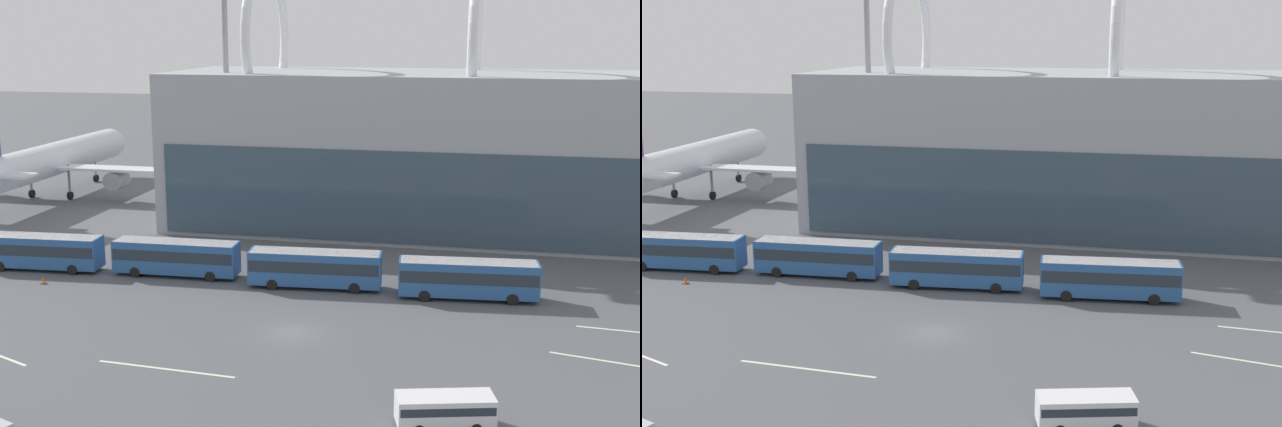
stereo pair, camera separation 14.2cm
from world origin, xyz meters
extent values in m
plane|color=#515459|center=(0.00, 0.00, 0.00)|extent=(440.00, 440.00, 0.00)
torus|color=white|center=(-12.48, 37.13, 21.80)|extent=(1.10, 17.70, 17.70)
torus|color=white|center=(11.84, 37.13, 21.80)|extent=(1.10, 17.70, 17.70)
cylinder|color=silver|center=(-45.21, 43.89, 5.32)|extent=(4.56, 32.67, 4.51)
sphere|color=silver|center=(-45.19, 60.22, 5.32)|extent=(4.42, 4.42, 4.42)
cube|color=silver|center=(-45.21, 41.90, 4.53)|extent=(35.81, 3.47, 0.35)
cylinder|color=gray|center=(-35.19, 41.88, 3.00)|extent=(2.55, 3.21, 2.54)
cylinder|color=gray|center=(-45.20, 54.85, 2.71)|extent=(0.36, 0.36, 4.31)
cylinder|color=black|center=(-45.20, 54.85, 0.55)|extent=(0.45, 1.10, 1.10)
cylinder|color=gray|center=(-48.15, 41.90, 2.71)|extent=(0.36, 0.36, 4.31)
cylinder|color=black|center=(-48.15, 41.90, 0.55)|extent=(0.45, 1.10, 1.10)
cylinder|color=gray|center=(-42.28, 41.89, 2.71)|extent=(0.36, 0.36, 4.31)
cylinder|color=black|center=(-42.28, 41.89, 0.55)|extent=(0.45, 1.10, 1.10)
cylinder|color=white|center=(8.23, 50.19, 5.11)|extent=(5.32, 35.80, 4.38)
sphere|color=white|center=(7.76, 68.03, 5.11)|extent=(4.29, 4.29, 4.29)
cone|color=white|center=(8.70, 32.35, 5.11)|extent=(4.37, 7.94, 4.16)
cube|color=white|center=(8.29, 48.02, 4.34)|extent=(37.22, 4.97, 0.35)
cylinder|color=gray|center=(-2.10, 47.74, 2.86)|extent=(2.56, 3.18, 2.48)
cylinder|color=gray|center=(18.68, 48.29, 2.86)|extent=(2.56, 3.18, 2.48)
cube|color=#5B338C|center=(8.68, 33.22, 10.27)|extent=(0.57, 6.31, 9.00)
cube|color=white|center=(8.68, 33.22, 5.55)|extent=(11.47, 3.50, 0.28)
cylinder|color=gray|center=(7.92, 62.16, 2.61)|extent=(0.36, 0.36, 4.12)
cylinder|color=black|center=(7.92, 62.16, 0.55)|extent=(0.48, 1.11, 1.10)
cylinder|color=gray|center=(5.44, 47.94, 2.61)|extent=(0.36, 0.36, 4.12)
cylinder|color=black|center=(5.44, 47.94, 0.55)|extent=(0.48, 1.11, 1.10)
cylinder|color=gray|center=(11.14, 48.09, 2.61)|extent=(0.36, 0.36, 4.12)
cylinder|color=black|center=(11.14, 48.09, 0.55)|extent=(0.48, 1.11, 1.10)
cube|color=#285693|center=(-27.96, 11.08, 1.88)|extent=(12.08, 3.42, 3.01)
cube|color=#232D38|center=(-27.96, 11.08, 2.18)|extent=(11.84, 3.43, 1.05)
cube|color=silver|center=(-27.96, 11.08, 3.32)|extent=(11.71, 3.32, 0.12)
cylinder|color=black|center=(-24.36, 12.54, 0.50)|extent=(1.02, 0.37, 1.00)
cylinder|color=black|center=(-24.19, 10.13, 0.50)|extent=(1.02, 0.37, 1.00)
cylinder|color=black|center=(-31.73, 12.03, 0.50)|extent=(1.02, 0.37, 1.00)
cylinder|color=black|center=(-31.57, 9.62, 0.50)|extent=(1.02, 0.37, 1.00)
cube|color=#285693|center=(-14.36, 11.99, 1.88)|extent=(12.00, 3.00, 3.01)
cube|color=#232D38|center=(-14.36, 11.99, 2.18)|extent=(11.77, 3.02, 1.05)
cube|color=silver|center=(-14.36, 11.99, 3.32)|extent=(11.64, 2.91, 0.12)
cylinder|color=black|center=(-10.70, 13.31, 0.50)|extent=(1.01, 0.33, 1.00)
cylinder|color=black|center=(-10.62, 10.90, 0.50)|extent=(1.01, 0.33, 1.00)
cylinder|color=black|center=(-18.09, 13.07, 0.50)|extent=(1.01, 0.33, 1.00)
cylinder|color=black|center=(-18.01, 10.66, 0.50)|extent=(1.01, 0.33, 1.00)
cube|color=#285693|center=(-0.75, 11.28, 1.88)|extent=(12.09, 3.49, 3.01)
cube|color=#232D38|center=(-0.75, 11.28, 2.18)|extent=(11.85, 3.50, 1.05)
cube|color=silver|center=(-0.75, 11.28, 3.32)|extent=(11.72, 3.39, 0.12)
cylinder|color=black|center=(2.84, 12.75, 0.50)|extent=(1.02, 0.37, 1.00)
cylinder|color=black|center=(3.02, 10.35, 0.50)|extent=(1.02, 0.37, 1.00)
cylinder|color=black|center=(-4.53, 12.21, 0.50)|extent=(1.02, 0.37, 1.00)
cylinder|color=black|center=(-4.35, 9.80, 0.50)|extent=(1.02, 0.37, 1.00)
cube|color=#285693|center=(12.85, 11.11, 1.88)|extent=(12.11, 3.65, 3.01)
cube|color=#232D38|center=(12.85, 11.11, 2.18)|extent=(11.87, 3.65, 1.05)
cube|color=silver|center=(12.85, 11.11, 3.32)|extent=(11.75, 3.54, 0.12)
cylinder|color=black|center=(16.43, 12.64, 0.50)|extent=(1.02, 0.39, 1.00)
cylinder|color=black|center=(16.64, 10.23, 0.50)|extent=(1.02, 0.39, 1.00)
cylinder|color=black|center=(9.06, 11.99, 0.50)|extent=(1.02, 0.39, 1.00)
cylinder|color=black|center=(9.27, 9.59, 0.50)|extent=(1.02, 0.39, 1.00)
cube|color=silver|center=(12.46, -12.66, 1.16)|extent=(6.04, 3.45, 1.72)
cube|color=#232D38|center=(12.46, -12.66, 1.43)|extent=(5.88, 3.43, 0.51)
cylinder|color=black|center=(13.81, -11.31, 0.35)|extent=(0.73, 0.39, 0.70)
cylinder|color=black|center=(10.61, -12.17, 0.35)|extent=(0.73, 0.39, 0.70)
cylinder|color=gray|center=(-15.70, 31.57, 15.44)|extent=(0.65, 0.65, 30.88)
cube|color=silver|center=(24.93, 5.97, 0.00)|extent=(6.83, 0.77, 0.01)
cube|color=silver|center=(-33.11, 17.50, 0.00)|extent=(8.91, 1.98, 0.01)
cube|color=silver|center=(23.46, -0.57, 0.00)|extent=(8.67, 2.10, 0.01)
cube|color=silver|center=(-6.84, -8.40, 0.00)|extent=(10.22, 0.87, 0.01)
cube|color=black|center=(-25.39, 7.00, 0.01)|extent=(0.50, 0.50, 0.02)
cone|color=#EA5914|center=(-25.39, 7.00, 0.32)|extent=(0.37, 0.37, 0.60)
camera|label=1|loc=(14.57, -56.24, 22.72)|focal=45.00mm
camera|label=2|loc=(14.71, -56.20, 22.72)|focal=45.00mm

